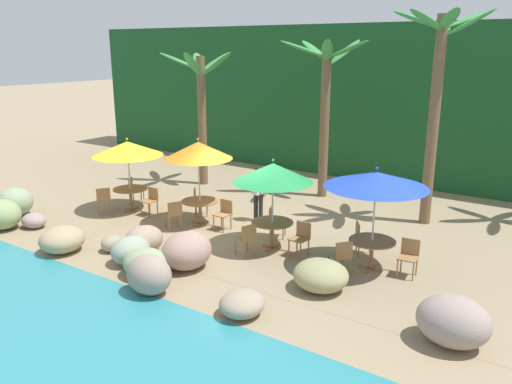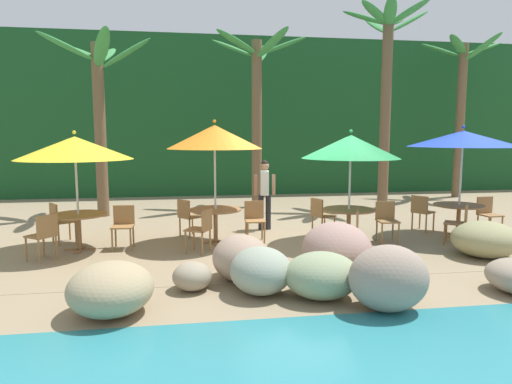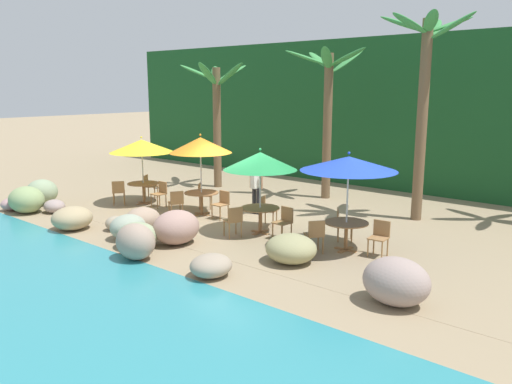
% 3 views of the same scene
% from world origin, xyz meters
% --- Properties ---
extents(ground_plane, '(120.00, 120.00, 0.00)m').
position_xyz_m(ground_plane, '(0.00, 0.00, 0.00)').
color(ground_plane, '#937F60').
extents(terrace_deck, '(18.00, 5.20, 0.01)m').
position_xyz_m(terrace_deck, '(0.00, 0.00, 0.00)').
color(terrace_deck, '#937F60').
rests_on(terrace_deck, ground).
extents(foliage_backdrop, '(28.00, 2.40, 6.00)m').
position_xyz_m(foliage_backdrop, '(0.00, 9.00, 3.00)').
color(foliage_backdrop, '#194C23').
rests_on(foliage_backdrop, ground).
extents(rock_seawall, '(14.44, 3.23, 0.92)m').
position_xyz_m(rock_seawall, '(-0.93, -2.88, 0.39)').
color(rock_seawall, tan).
rests_on(rock_seawall, ground).
extents(umbrella_yellow, '(2.22, 2.22, 2.39)m').
position_xyz_m(umbrella_yellow, '(-4.42, -0.08, 2.05)').
color(umbrella_yellow, silver).
rests_on(umbrella_yellow, ground).
extents(dining_table_yellow, '(1.10, 1.10, 0.74)m').
position_xyz_m(dining_table_yellow, '(-4.42, -0.08, 0.61)').
color(dining_table_yellow, olive).
rests_on(dining_table_yellow, ground).
extents(chair_yellow_seaward, '(0.44, 0.44, 0.87)m').
position_xyz_m(chair_yellow_seaward, '(-3.56, -0.03, 0.51)').
color(chair_yellow_seaward, '#9E7042').
rests_on(chair_yellow_seaward, ground).
extents(chair_yellow_inland, '(0.59, 0.59, 0.87)m').
position_xyz_m(chair_yellow_inland, '(-4.96, 0.58, 0.51)').
color(chair_yellow_inland, '#9E7042').
rests_on(chair_yellow_inland, ground).
extents(chair_yellow_left, '(0.59, 0.59, 0.87)m').
position_xyz_m(chair_yellow_left, '(-4.86, -0.82, 0.51)').
color(chair_yellow_left, '#9E7042').
rests_on(chair_yellow_left, ground).
extents(umbrella_orange, '(1.99, 1.99, 2.62)m').
position_xyz_m(umbrella_orange, '(-1.68, 0.12, 2.26)').
color(umbrella_orange, silver).
rests_on(umbrella_orange, ground).
extents(dining_table_orange, '(1.10, 1.10, 0.74)m').
position_xyz_m(dining_table_orange, '(-1.68, 0.12, 0.61)').
color(dining_table_orange, olive).
rests_on(dining_table_orange, ground).
extents(chair_orange_seaward, '(0.43, 0.44, 0.87)m').
position_xyz_m(chair_orange_seaward, '(-0.83, 0.18, 0.51)').
color(chair_orange_seaward, '#9E7042').
rests_on(chair_orange_seaward, ground).
extents(chair_orange_inland, '(0.59, 0.59, 0.87)m').
position_xyz_m(chair_orange_inland, '(-2.26, 0.74, 0.51)').
color(chair_orange_inland, '#9E7042').
rests_on(chair_orange_inland, ground).
extents(chair_orange_left, '(0.57, 0.57, 0.87)m').
position_xyz_m(chair_orange_left, '(-1.99, -0.68, 0.51)').
color(chair_orange_left, '#9E7042').
rests_on(chair_orange_left, ground).
extents(umbrella_green, '(2.05, 2.05, 2.41)m').
position_xyz_m(umbrella_green, '(1.13, -0.30, 2.06)').
color(umbrella_green, silver).
rests_on(umbrella_green, ground).
extents(dining_table_green, '(1.10, 1.10, 0.74)m').
position_xyz_m(dining_table_green, '(1.13, -0.30, 0.61)').
color(dining_table_green, olive).
rests_on(dining_table_green, ground).
extents(chair_green_seaward, '(0.46, 0.47, 0.87)m').
position_xyz_m(chair_green_seaward, '(1.99, -0.30, 0.51)').
color(chair_green_seaward, '#9E7042').
rests_on(chair_green_seaward, ground).
extents(chair_green_inland, '(0.55, 0.55, 0.87)m').
position_xyz_m(chair_green_inland, '(0.74, 0.45, 0.51)').
color(chair_green_inland, '#9E7042').
rests_on(chair_green_inland, ground).
extents(chair_green_left, '(0.56, 0.55, 0.87)m').
position_xyz_m(chair_green_left, '(0.89, -1.12, 0.51)').
color(chair_green_left, '#9E7042').
rests_on(chair_green_left, ground).
extents(umbrella_blue, '(2.39, 2.39, 2.51)m').
position_xyz_m(umbrella_blue, '(3.80, -0.12, 2.22)').
color(umbrella_blue, silver).
rests_on(umbrella_blue, ground).
extents(dining_table_blue, '(1.10, 1.10, 0.74)m').
position_xyz_m(dining_table_blue, '(3.80, -0.12, 0.61)').
color(dining_table_blue, olive).
rests_on(dining_table_blue, ground).
extents(chair_blue_seaward, '(0.46, 0.46, 0.87)m').
position_xyz_m(chair_blue_seaward, '(4.64, 0.05, 0.51)').
color(chair_blue_seaward, '#9E7042').
rests_on(chair_blue_seaward, ground).
extents(chair_blue_inland, '(0.59, 0.58, 0.87)m').
position_xyz_m(chair_blue_inland, '(3.26, 0.55, 0.51)').
color(chair_blue_inland, '#9E7042').
rests_on(chair_blue_inland, ground).
extents(chair_blue_left, '(0.59, 0.59, 0.87)m').
position_xyz_m(chair_blue_left, '(3.36, -0.85, 0.51)').
color(chair_blue_left, '#9E7042').
rests_on(chair_blue_left, ground).
extents(palm_tree_nearest, '(2.96, 3.02, 5.01)m').
position_xyz_m(palm_tree_nearest, '(-4.66, 3.90, 3.30)').
color(palm_tree_nearest, brown).
rests_on(palm_tree_nearest, ground).
extents(palm_tree_second, '(3.04, 2.96, 5.42)m').
position_xyz_m(palm_tree_second, '(-0.04, 4.90, 3.56)').
color(palm_tree_second, brown).
rests_on(palm_tree_second, ground).
extents(palm_tree_third, '(2.73, 2.70, 6.15)m').
position_xyz_m(palm_tree_third, '(3.85, 4.02, 4.15)').
color(palm_tree_third, brown).
rests_on(palm_tree_third, ground).
extents(waiter_in_white, '(0.52, 0.37, 1.70)m').
position_xyz_m(waiter_in_white, '(-0.40, 1.34, 0.99)').
color(waiter_in_white, '#232328').
rests_on(waiter_in_white, ground).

